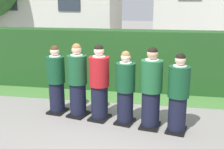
{
  "coord_description": "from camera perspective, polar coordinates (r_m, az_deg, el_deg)",
  "views": [
    {
      "loc": [
        1.0,
        -5.67,
        2.57
      ],
      "look_at": [
        0.0,
        0.0,
        1.05
      ],
      "focal_mm": 45.74,
      "sensor_mm": 36.0,
      "label": 1
    }
  ],
  "objects": [
    {
      "name": "student_front_row_3",
      "position": [
        5.97,
        2.69,
        -3.05
      ],
      "size": [
        0.46,
        0.54,
        1.57
      ],
      "color": "black",
      "rests_on": "ground"
    },
    {
      "name": "student_front_row_0",
      "position": [
        6.65,
        -11.09,
        -1.35
      ],
      "size": [
        0.44,
        0.53,
        1.58
      ],
      "color": "black",
      "rests_on": "ground"
    },
    {
      "name": "ground_plane",
      "position": [
        6.31,
        -0.0,
        -9.26
      ],
      "size": [
        60.0,
        60.0,
        0.0
      ],
      "primitive_type": "plane",
      "color": "gray"
    },
    {
      "name": "student_front_row_5",
      "position": [
        5.71,
        13.09,
        -4.09
      ],
      "size": [
        0.46,
        0.54,
        1.6
      ],
      "color": "black",
      "rests_on": "ground"
    },
    {
      "name": "student_front_row_4",
      "position": [
        5.8,
        7.84,
        -3.09
      ],
      "size": [
        0.46,
        0.53,
        1.68
      ],
      "color": "black",
      "rests_on": "ground"
    },
    {
      "name": "hedge",
      "position": [
        8.28,
        2.86,
        2.88
      ],
      "size": [
        8.55,
        0.7,
        1.73
      ],
      "color": "#214C1E",
      "rests_on": "ground"
    },
    {
      "name": "student_front_row_1",
      "position": [
        6.37,
        -6.91,
        -1.54
      ],
      "size": [
        0.49,
        0.57,
        1.66
      ],
      "color": "black",
      "rests_on": "ground"
    },
    {
      "name": "lawn_strip",
      "position": [
        7.75,
        2.03,
        -4.57
      ],
      "size": [
        8.55,
        0.9,
        0.01
      ],
      "primitive_type": "cube",
      "color": "#477A38",
      "rests_on": "ground"
    },
    {
      "name": "student_in_red_blazer",
      "position": [
        6.15,
        -2.55,
        -2.01
      ],
      "size": [
        0.48,
        0.55,
        1.67
      ],
      "color": "black",
      "rests_on": "ground"
    }
  ]
}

